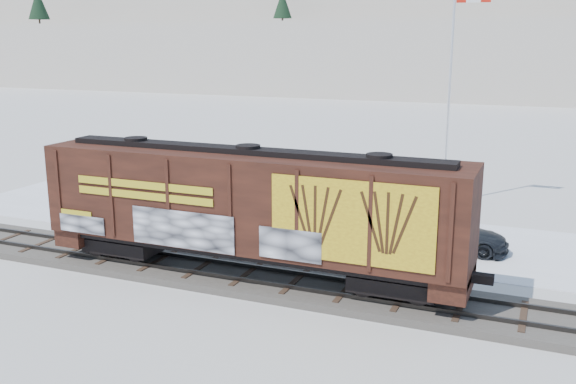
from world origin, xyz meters
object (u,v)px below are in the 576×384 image
at_px(flagpole, 449,124).
at_px(car_white, 269,206).
at_px(hopper_railcar, 249,205).
at_px(car_dark, 450,234).
at_px(car_silver, 159,207).

relative_size(flagpole, car_white, 2.73).
relative_size(hopper_railcar, flagpole, 1.35).
xyz_separation_m(flagpole, car_dark, (1.51, -8.27, -3.77)).
bearing_deg(car_dark, car_white, 82.91).
height_order(hopper_railcar, car_white, hopper_railcar).
bearing_deg(hopper_railcar, flagpole, 71.90).
bearing_deg(car_white, car_dark, -77.42).
bearing_deg(flagpole, hopper_railcar, -108.10).
bearing_deg(car_silver, car_white, -90.72).
distance_m(hopper_railcar, flagpole, 15.95).
bearing_deg(car_silver, flagpole, -78.46).
xyz_separation_m(flagpole, car_silver, (-12.92, -9.19, -3.78)).
bearing_deg(car_silver, car_dark, -110.23).
height_order(hopper_railcar, car_silver, hopper_railcar).
distance_m(flagpole, car_dark, 9.21).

